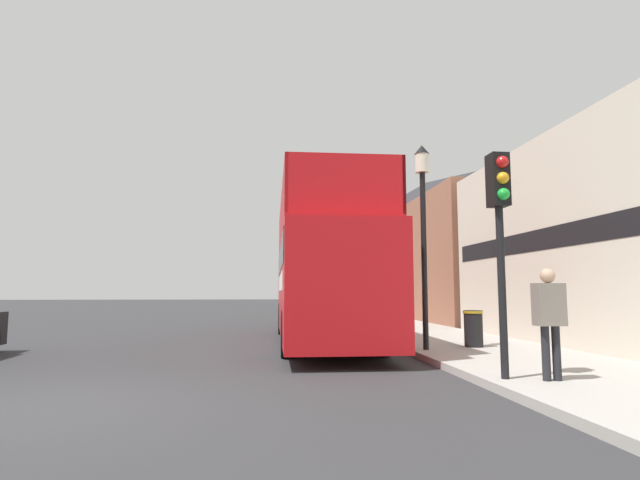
% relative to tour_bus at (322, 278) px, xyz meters
% --- Properties ---
extents(ground_plane, '(144.00, 144.00, 0.00)m').
position_rel_tour_bus_xyz_m(ground_plane, '(-4.29, 13.24, -1.88)').
color(ground_plane, '#333335').
extents(sidewalk, '(3.71, 108.00, 0.14)m').
position_rel_tour_bus_xyz_m(sidewalk, '(3.55, 10.24, -1.81)').
color(sidewalk, '#ADAAA3').
rests_on(sidewalk, ground_plane).
extents(brick_terrace_rear, '(6.00, 23.84, 8.35)m').
position_rel_tour_bus_xyz_m(brick_terrace_rear, '(8.40, 15.56, 2.30)').
color(brick_terrace_rear, '#9E664C').
rests_on(brick_terrace_rear, ground_plane).
extents(tour_bus, '(2.60, 10.54, 4.20)m').
position_rel_tour_bus_xyz_m(tour_bus, '(0.00, 0.00, 0.00)').
color(tour_bus, red).
rests_on(tour_bus, ground_plane).
extents(parked_car_ahead_of_bus, '(2.04, 4.07, 1.52)m').
position_rel_tour_bus_xyz_m(parked_car_ahead_of_bus, '(0.53, 8.85, -1.17)').
color(parked_car_ahead_of_bus, maroon).
rests_on(parked_car_ahead_of_bus, ground_plane).
extents(pedestrian_nearest, '(0.44, 0.24, 1.68)m').
position_rel_tour_bus_xyz_m(pedestrian_nearest, '(2.64, -7.31, -0.73)').
color(pedestrian_nearest, '#232328').
rests_on(pedestrian_nearest, sidewalk).
extents(traffic_signal, '(0.28, 0.42, 3.51)m').
position_rel_tour_bus_xyz_m(traffic_signal, '(2.02, -7.09, 0.84)').
color(traffic_signal, black).
rests_on(traffic_signal, sidewalk).
extents(lamp_post_nearest, '(0.35, 0.35, 4.82)m').
position_rel_tour_bus_xyz_m(lamp_post_nearest, '(2.06, -3.17, 1.58)').
color(lamp_post_nearest, black).
rests_on(lamp_post_nearest, sidewalk).
extents(lamp_post_second, '(0.35, 0.35, 4.68)m').
position_rel_tour_bus_xyz_m(lamp_post_second, '(2.35, 6.15, 1.49)').
color(lamp_post_second, black).
rests_on(lamp_post_second, sidewalk).
extents(litter_bin, '(0.48, 0.48, 0.87)m').
position_rel_tour_bus_xyz_m(litter_bin, '(3.39, -2.75, -1.27)').
color(litter_bin, black).
rests_on(litter_bin, sidewalk).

